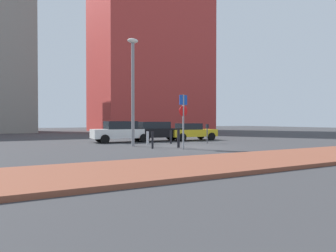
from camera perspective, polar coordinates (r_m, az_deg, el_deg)
ground_plane at (r=18.83m, az=4.02°, el=-3.94°), size 120.00×120.00×0.00m
sidewalk_brick at (r=13.45m, az=20.47°, el=-5.67°), size 40.00×4.14×0.14m
parked_car_white at (r=23.19m, az=-8.68°, el=-1.01°), size 4.61×2.07×1.59m
parked_car_black at (r=24.20m, az=-2.18°, el=-0.94°), size 4.50×2.23×1.54m
parked_car_yellow at (r=25.25m, az=4.38°, el=-1.05°), size 4.10×2.05×1.41m
parking_sign_post at (r=17.16m, az=2.89°, el=2.11°), size 0.60×0.14×3.10m
parking_meter at (r=21.87m, az=7.38°, el=-0.92°), size 0.18×0.14×1.38m
street_lamp at (r=19.43m, az=-6.62°, el=8.09°), size 0.70×0.36×6.81m
traffic_bollard_near at (r=18.26m, az=1.98°, el=-2.39°), size 0.16×0.16×1.09m
traffic_bollard_mid at (r=21.47m, az=0.54°, el=-2.07°), size 0.15×0.15×0.95m
traffic_bollard_far at (r=17.56m, az=-2.93°, el=-2.66°), size 0.12×0.12×1.00m
traffic_bollard_edge at (r=20.69m, az=-3.85°, el=-2.26°), size 0.17×0.17×0.89m
building_colorful_midrise at (r=50.46m, az=-3.63°, el=15.46°), size 16.86×13.18×28.49m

